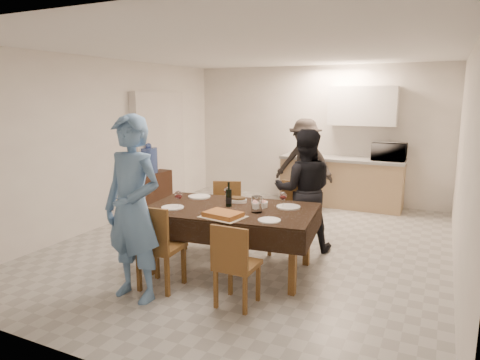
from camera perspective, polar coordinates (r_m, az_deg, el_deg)
The scene contains 33 objects.
floor at distance 6.01m, azimuth 1.80°, elevation -8.55°, with size 5.00×6.00×0.02m, color #B2B2AD.
ceiling at distance 5.69m, azimuth 1.96°, elevation 16.93°, with size 5.00×6.00×0.02m, color white.
wall_back at distance 8.53m, azimuth 10.07°, elevation 6.08°, with size 5.00×0.02×2.60m, color white.
wall_front at distance 3.24m, azimuth -20.06°, elevation -2.48°, with size 5.00×0.02×2.60m, color white.
wall_left at distance 7.09m, azimuth -17.03°, elevation 4.77°, with size 0.02×6.00×2.60m, color white.
wall_right at distance 5.24m, azimuth 27.79°, elevation 1.90°, with size 0.02×6.00×2.60m, color white.
stub_partition at distance 7.98m, azimuth -10.69°, elevation 3.92°, with size 0.15×1.40×2.10m, color silver.
kitchen_base_cabinet at distance 8.20m, azimuth 13.29°, elevation -0.39°, with size 2.20×0.60×0.86m, color tan.
kitchen_worktop at distance 8.12m, azimuth 13.44°, elevation 2.76°, with size 2.24×0.64×0.05m, color #999995.
upper_cabinet at distance 8.12m, azimuth 16.05°, elevation 9.47°, with size 1.20×0.34×0.70m, color white.
dining_table at distance 4.96m, azimuth -1.25°, elevation -4.11°, with size 2.05×1.36×0.75m.
chair_near_left at distance 4.55m, azimuth -11.19°, elevation -7.72°, with size 0.45×0.45×0.50m.
chair_near_right at distance 4.13m, azimuth -0.86°, elevation -10.28°, with size 0.38×0.38×0.46m.
chair_far_left at distance 5.79m, azimuth -2.24°, elevation -3.89°, with size 0.51×0.52×0.46m.
chair_far_right at distance 5.42m, azimuth 6.20°, elevation -4.47°, with size 0.50×0.50×0.51m.
console at distance 7.63m, azimuth -11.85°, elevation -1.69°, with size 0.39×0.78×0.73m, color black.
water_jug at distance 7.52m, azimuth -12.02°, elevation 2.60°, with size 0.29×0.29×0.43m, color #415EB0.
wine_bottle at distance 4.98m, azimuth -1.51°, elevation -1.91°, with size 0.07×0.07×0.29m, color black, non-canonical shape.
water_pitcher at distance 4.74m, azimuth 2.25°, elevation -3.27°, with size 0.12×0.12×0.18m, color white.
savoury_tart at distance 4.58m, azimuth -2.29°, elevation -4.63°, with size 0.44×0.33×0.06m, color #B27434.
salad_bowl at distance 4.98m, azimuth 2.77°, elevation -3.27°, with size 0.17×0.17×0.06m, color white.
mushroom_dish at distance 5.21m, azimuth -0.36°, elevation -2.75°, with size 0.22×0.22×0.04m, color white.
wine_glass_a at distance 4.99m, azimuth -8.21°, elevation -2.55°, with size 0.09×0.09×0.20m, color white, non-canonical shape.
wine_glass_b at distance 4.94m, azimuth 5.76°, elevation -2.66°, with size 0.09×0.09×0.19m, color white, non-canonical shape.
wine_glass_c at distance 5.28m, azimuth -1.73°, elevation -1.84°, with size 0.08×0.08×0.17m, color white, non-canonical shape.
plate_near_left at distance 5.00m, azimuth -8.98°, elevation -3.63°, with size 0.26×0.26×0.01m, color white.
plate_near_right at distance 4.45m, azimuth 3.93°, elevation -5.38°, with size 0.24×0.24×0.01m, color white.
plate_far_left at distance 5.49m, azimuth -5.44°, elevation -2.21°, with size 0.28×0.28×0.02m, color white.
plate_far_right at distance 4.99m, azimuth 6.48°, elevation -3.58°, with size 0.28×0.28×0.02m, color white.
microwave at distance 7.97m, azimuth 19.27°, elevation 3.60°, with size 0.57×0.38×0.31m, color white.
person_near at distance 4.35m, azimuth -14.09°, elevation -3.77°, with size 0.68×0.45×1.86m, color #5B86B8.
person_far at distance 5.69m, azimuth 8.50°, elevation -1.35°, with size 0.78×0.61×1.61m, color black.
person_kitchen at distance 7.84m, azimuth 8.59°, elevation 2.14°, with size 1.05×0.61×1.63m, color black.
Camera 1 is at (2.28, -5.18, 2.02)m, focal length 32.00 mm.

